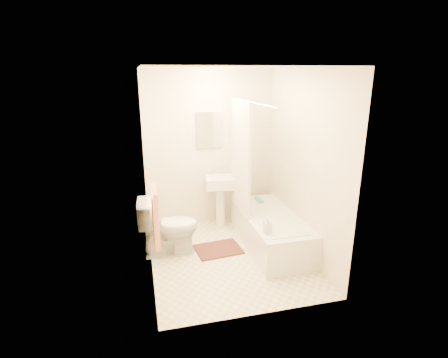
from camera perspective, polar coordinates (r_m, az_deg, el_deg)
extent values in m
plane|color=beige|center=(4.76, 0.74, -12.46)|extent=(2.40, 2.40, 0.00)
plane|color=white|center=(4.14, 0.88, 17.82)|extent=(2.40, 2.40, 0.00)
cube|color=beige|center=(5.43, -2.43, 4.90)|extent=(2.00, 0.02, 2.40)
cube|color=beige|center=(4.16, -12.63, 0.66)|extent=(0.02, 2.40, 2.40)
cube|color=beige|center=(4.64, 12.84, 2.35)|extent=(0.02, 2.40, 2.40)
cube|color=white|center=(5.35, -2.43, 8.00)|extent=(0.40, 0.03, 0.55)
cylinder|color=silver|center=(4.33, 4.44, 12.44)|extent=(0.03, 1.70, 0.03)
cube|color=silver|center=(4.83, 2.74, 3.60)|extent=(0.04, 0.80, 1.55)
cylinder|color=silver|center=(3.95, -11.84, -1.69)|extent=(0.02, 0.60, 0.02)
cube|color=#CC7266|center=(4.07, -11.14, -5.93)|extent=(0.06, 0.45, 0.66)
cylinder|color=white|center=(4.44, -11.36, -5.04)|extent=(0.11, 0.12, 0.12)
imported|color=white|center=(4.72, -9.03, -7.74)|extent=(0.80, 0.48, 0.77)
cube|color=#4A2618|center=(4.90, -0.93, -11.39)|extent=(0.65, 0.52, 0.02)
imported|color=white|center=(4.34, 7.10, -7.47)|extent=(0.10, 0.10, 0.20)
cube|color=#31BC77|center=(5.36, 5.75, -3.45)|extent=(0.07, 0.22, 0.04)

